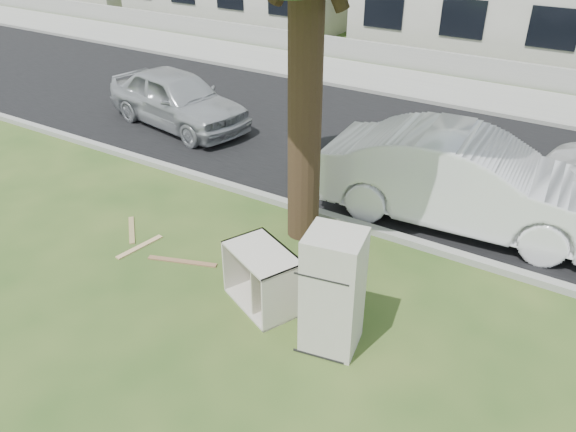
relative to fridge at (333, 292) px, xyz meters
The scene contains 13 objects.
ground 1.61m from the fridge, 164.20° to the left, with size 120.00×120.00×0.00m, color #28491A.
road 6.56m from the fridge, 101.67° to the left, with size 120.00×7.00×0.01m, color black.
kerb_near 3.23m from the fridge, 115.00° to the left, with size 120.00×0.18×0.12m, color gray.
kerb_far 10.05m from the fridge, 97.56° to the left, with size 120.00×0.18×0.12m, color gray.
sidewalk 11.48m from the fridge, 96.60° to the left, with size 120.00×2.80×0.01m, color gray.
low_wall 13.05m from the fridge, 95.79° to the left, with size 120.00×0.15×0.70m, color gray.
fridge is the anchor object (origin of this frame).
cabinet 1.32m from the fridge, 169.45° to the left, with size 1.13×0.70×0.88m, color silver.
plank_a 3.06m from the fridge, behind, with size 1.16×0.09×0.02m, color #8A6142.
plank_b 4.44m from the fridge, behind, with size 0.91×0.09×0.02m, color #9C8451.
plank_c 3.91m from the fridge, behind, with size 0.89×0.10×0.02m, color tan.
car_center 4.04m from the fridge, 83.14° to the left, with size 1.76×5.04×1.66m, color white.
car_left 8.59m from the fridge, 144.75° to the left, with size 1.65×4.10×1.40m, color #9FA2A6.
Camera 1 is at (3.80, -5.41, 5.23)m, focal length 35.00 mm.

